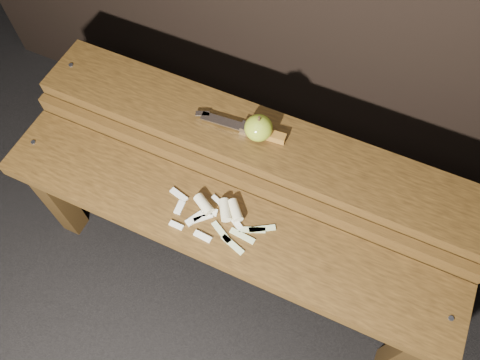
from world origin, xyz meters
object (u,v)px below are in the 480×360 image
at_px(bench_front_tier, 220,236).
at_px(apple, 259,128).
at_px(knife, 255,131).
at_px(bench_rear_tier, 256,155).

height_order(bench_front_tier, apple, apple).
relative_size(bench_front_tier, knife, 4.97).
height_order(bench_rear_tier, knife, knife).
distance_m(bench_front_tier, apple, 0.29).
xyz_separation_m(bench_rear_tier, apple, (-0.00, 0.00, 0.12)).
height_order(bench_front_tier, knife, knife).
relative_size(bench_front_tier, bench_rear_tier, 1.00).
bearing_deg(bench_rear_tier, knife, 147.09).
relative_size(apple, knife, 0.31).
height_order(bench_rear_tier, apple, apple).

